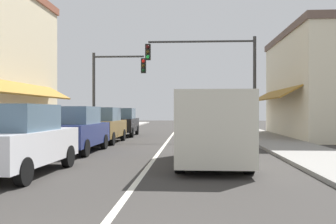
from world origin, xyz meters
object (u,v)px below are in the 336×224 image
object	(u,v)px
parked_car_nearest_left	(18,140)
parked_car_second_left	(75,130)
van_in_lane	(211,126)
parked_car_third_left	(102,125)
traffic_signal_left_corner	(112,81)
traffic_signal_mast_arm	(216,68)
parked_car_far_left	(122,122)

from	to	relation	value
parked_car_nearest_left	parked_car_second_left	world-z (taller)	same
parked_car_second_left	van_in_lane	size ratio (longest dim) A/B	0.79
parked_car_nearest_left	parked_car_third_left	size ratio (longest dim) A/B	1.01
parked_car_third_left	traffic_signal_left_corner	xyz separation A→B (m)	(-0.44, 4.40, 2.59)
parked_car_third_left	traffic_signal_mast_arm	world-z (taller)	traffic_signal_mast_arm
van_in_lane	parked_car_far_left	bearing A→B (deg)	112.71
van_in_lane	traffic_signal_left_corner	bearing A→B (deg)	115.95
parked_car_third_left	parked_car_far_left	xyz separation A→B (m)	(0.06, 5.11, 0.00)
parked_car_second_left	van_in_lane	bearing A→B (deg)	-28.85
parked_car_second_left	parked_car_far_left	distance (m)	9.51
parked_car_second_left	traffic_signal_mast_arm	world-z (taller)	traffic_signal_mast_arm
traffic_signal_left_corner	parked_car_second_left	bearing A→B (deg)	-87.21
traffic_signal_mast_arm	traffic_signal_left_corner	xyz separation A→B (m)	(-6.26, 1.74, -0.54)
van_in_lane	parked_car_second_left	bearing A→B (deg)	151.15
traffic_signal_left_corner	parked_car_third_left	bearing A→B (deg)	-84.30
traffic_signal_mast_arm	traffic_signal_left_corner	world-z (taller)	traffic_signal_mast_arm
parked_car_third_left	traffic_signal_left_corner	world-z (taller)	traffic_signal_left_corner
parked_car_nearest_left	parked_car_third_left	distance (m)	9.40
parked_car_second_left	parked_car_third_left	size ratio (longest dim) A/B	1.00
parked_car_second_left	traffic_signal_mast_arm	distance (m)	9.68
van_in_lane	traffic_signal_mast_arm	world-z (taller)	traffic_signal_mast_arm
parked_car_far_left	traffic_signal_mast_arm	world-z (taller)	traffic_signal_mast_arm
parked_car_far_left	van_in_lane	xyz separation A→B (m)	(4.98, -12.39, 0.27)
parked_car_second_left	van_in_lane	world-z (taller)	van_in_lane
parked_car_far_left	van_in_lane	distance (m)	13.36
parked_car_nearest_left	traffic_signal_left_corner	size ratio (longest dim) A/B	0.80
parked_car_nearest_left	van_in_lane	distance (m)	5.39
parked_car_third_left	parked_car_far_left	world-z (taller)	same
parked_car_third_left	traffic_signal_mast_arm	bearing A→B (deg)	25.01
parked_car_far_left	traffic_signal_mast_arm	size ratio (longest dim) A/B	0.67
parked_car_second_left	parked_car_far_left	size ratio (longest dim) A/B	1.00
parked_car_nearest_left	parked_car_far_left	world-z (taller)	same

